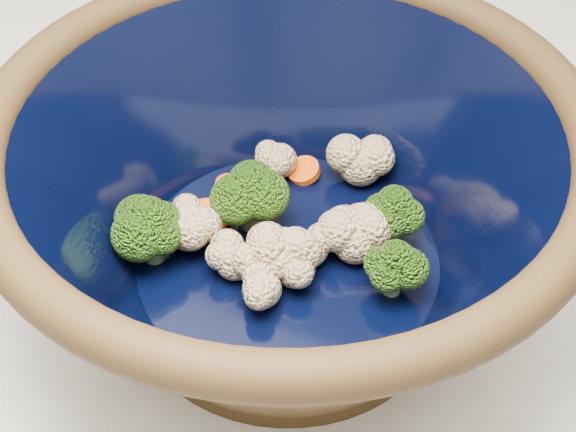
% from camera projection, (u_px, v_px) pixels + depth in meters
% --- Properties ---
extents(mixing_bowl, '(0.46, 0.46, 0.16)m').
position_uv_depth(mixing_bowl, '(288.00, 199.00, 0.51)').
color(mixing_bowl, black).
rests_on(mixing_bowl, counter).
extents(vegetable_pile, '(0.20, 0.17, 0.06)m').
position_uv_depth(vegetable_pile, '(282.00, 225.00, 0.54)').
color(vegetable_pile, '#608442').
rests_on(vegetable_pile, mixing_bowl).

